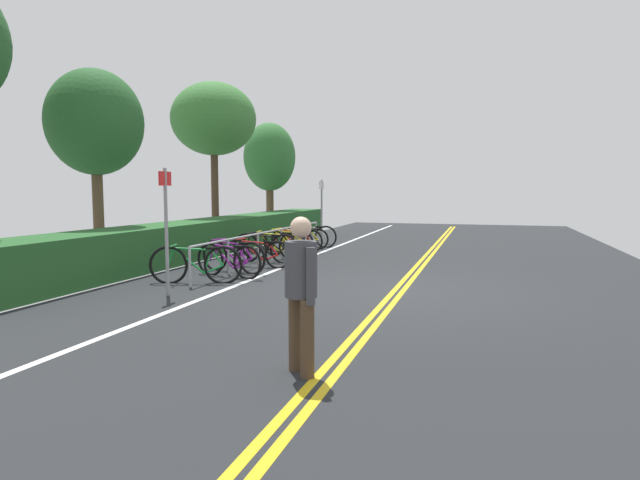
% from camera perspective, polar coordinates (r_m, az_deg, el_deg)
% --- Properties ---
extents(ground_plane, '(38.71, 10.78, 0.05)m').
position_cam_1_polar(ground_plane, '(9.95, 8.48, -5.39)').
color(ground_plane, '#232628').
extents(centre_line_yellow_inner, '(34.84, 0.10, 0.00)m').
position_cam_1_polar(centre_line_yellow_inner, '(9.93, 8.94, -5.25)').
color(centre_line_yellow_inner, gold).
rests_on(centre_line_yellow_inner, ground_plane).
extents(centre_line_yellow_outer, '(34.84, 0.10, 0.00)m').
position_cam_1_polar(centre_line_yellow_outer, '(9.96, 8.03, -5.21)').
color(centre_line_yellow_outer, gold).
rests_on(centre_line_yellow_outer, ground_plane).
extents(bike_lane_stripe_white, '(34.84, 0.12, 0.00)m').
position_cam_1_polar(bike_lane_stripe_white, '(10.82, -7.77, -4.36)').
color(bike_lane_stripe_white, white).
rests_on(bike_lane_stripe_white, ground_plane).
extents(bike_rack, '(7.92, 0.05, 0.78)m').
position_cam_1_polar(bike_rack, '(13.77, -5.33, 0.25)').
color(bike_rack, '#9EA0A5').
rests_on(bike_rack, ground_plane).
extents(bicycle_0, '(0.64, 1.77, 0.78)m').
position_cam_1_polar(bicycle_0, '(10.72, -13.07, -2.56)').
color(bicycle_0, black).
rests_on(bicycle_0, ground_plane).
extents(bicycle_1, '(0.54, 1.68, 0.74)m').
position_cam_1_polar(bicycle_1, '(11.38, -9.72, -2.15)').
color(bicycle_1, black).
rests_on(bicycle_1, ground_plane).
extents(bicycle_2, '(0.57, 1.75, 0.75)m').
position_cam_1_polar(bicycle_2, '(12.02, -9.23, -1.72)').
color(bicycle_2, black).
rests_on(bicycle_2, ground_plane).
extents(bicycle_3, '(0.46, 1.74, 0.69)m').
position_cam_1_polar(bicycle_3, '(12.73, -6.69, -1.42)').
color(bicycle_3, black).
rests_on(bicycle_3, ground_plane).
extents(bicycle_4, '(0.46, 1.77, 0.78)m').
position_cam_1_polar(bicycle_4, '(13.49, -5.85, -0.85)').
color(bicycle_4, black).
rests_on(bicycle_4, ground_plane).
extents(bicycle_5, '(0.47, 1.74, 0.77)m').
position_cam_1_polar(bicycle_5, '(14.08, -4.91, -0.59)').
color(bicycle_5, black).
rests_on(bicycle_5, ground_plane).
extents(bicycle_6, '(0.58, 1.67, 0.77)m').
position_cam_1_polar(bicycle_6, '(14.77, -3.41, -0.30)').
color(bicycle_6, black).
rests_on(bicycle_6, ground_plane).
extents(bicycle_7, '(0.46, 1.77, 0.73)m').
position_cam_1_polar(bicycle_7, '(15.65, -2.87, -0.04)').
color(bicycle_7, black).
rests_on(bicycle_7, ground_plane).
extents(bicycle_8, '(0.63, 1.70, 0.69)m').
position_cam_1_polar(bicycle_8, '(16.34, -2.14, 0.12)').
color(bicycle_8, black).
rests_on(bicycle_8, ground_plane).
extents(bicycle_9, '(0.46, 1.77, 0.74)m').
position_cam_1_polar(bicycle_9, '(17.05, -1.04, 0.42)').
color(bicycle_9, black).
rests_on(bicycle_9, ground_plane).
extents(pedestrian, '(0.37, 0.38, 1.57)m').
position_cam_1_polar(pedestrian, '(5.27, -2.03, -4.84)').
color(pedestrian, '#4C3826').
rests_on(pedestrian, ground_plane).
extents(sign_post_near, '(0.36, 0.06, 2.19)m').
position_cam_1_polar(sign_post_near, '(9.51, -16.07, 2.15)').
color(sign_post_near, gray).
rests_on(sign_post_near, ground_plane).
extents(sign_post_far, '(0.36, 0.06, 2.15)m').
position_cam_1_polar(sign_post_far, '(18.48, 0.18, 3.77)').
color(sign_post_far, gray).
rests_on(sign_post_far, ground_plane).
extents(hedge_backdrop, '(16.87, 1.34, 0.96)m').
position_cam_1_polar(hedge_backdrop, '(16.13, -11.01, 0.52)').
color(hedge_backdrop, '#235626').
rests_on(hedge_backdrop, ground_plane).
extents(tree_mid, '(2.23, 2.23, 4.65)m').
position_cam_1_polar(tree_mid, '(13.97, -22.85, 11.37)').
color(tree_mid, brown).
rests_on(tree_mid, ground_plane).
extents(tree_far_right, '(2.73, 2.73, 5.26)m').
position_cam_1_polar(tree_far_right, '(18.01, -11.26, 12.46)').
color(tree_far_right, '#473323').
rests_on(tree_far_right, ground_plane).
extents(tree_extra, '(2.14, 2.14, 4.56)m').
position_cam_1_polar(tree_extra, '(22.43, -5.40, 8.72)').
color(tree_extra, brown).
rests_on(tree_extra, ground_plane).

